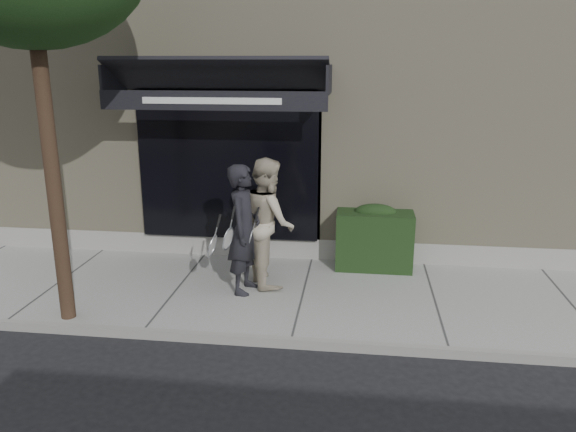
# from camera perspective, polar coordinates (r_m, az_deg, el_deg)

# --- Properties ---
(ground) EXTENTS (80.00, 80.00, 0.00)m
(ground) POSITION_cam_1_polar(r_m,az_deg,el_deg) (8.90, 1.57, -8.42)
(ground) COLOR black
(ground) RESTS_ON ground
(sidewalk) EXTENTS (20.00, 3.00, 0.12)m
(sidewalk) POSITION_cam_1_polar(r_m,az_deg,el_deg) (8.87, 1.57, -8.06)
(sidewalk) COLOR gray
(sidewalk) RESTS_ON ground
(curb) EXTENTS (20.00, 0.10, 0.14)m
(curb) POSITION_cam_1_polar(r_m,az_deg,el_deg) (7.48, 0.34, -12.72)
(curb) COLOR gray
(curb) RESTS_ON ground
(building_facade) EXTENTS (14.30, 8.04, 5.64)m
(building_facade) POSITION_cam_1_polar(r_m,az_deg,el_deg) (13.10, 3.87, 11.69)
(building_facade) COLOR tan
(building_facade) RESTS_ON ground
(hedge) EXTENTS (1.30, 0.70, 1.14)m
(hedge) POSITION_cam_1_polar(r_m,az_deg,el_deg) (9.80, 8.76, -2.18)
(hedge) COLOR black
(hedge) RESTS_ON sidewalk
(pedestrian_front) EXTENTS (0.81, 0.87, 2.01)m
(pedestrian_front) POSITION_cam_1_polar(r_m,az_deg,el_deg) (8.58, -4.48, -1.36)
(pedestrian_front) COLOR black
(pedestrian_front) RESTS_ON sidewalk
(pedestrian_back) EXTENTS (1.12, 1.23, 2.05)m
(pedestrian_back) POSITION_cam_1_polar(r_m,az_deg,el_deg) (8.89, -2.07, -0.58)
(pedestrian_back) COLOR #BBAE96
(pedestrian_back) RESTS_ON sidewalk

